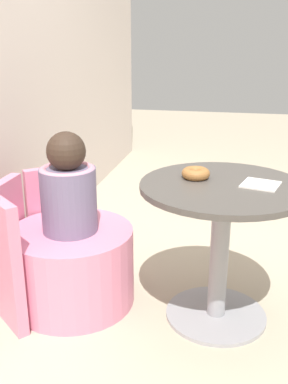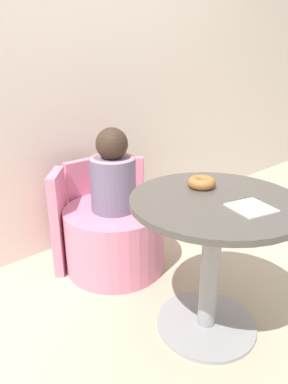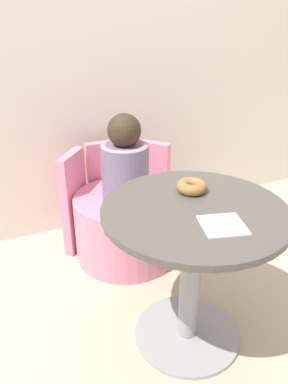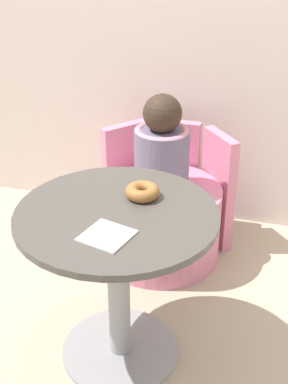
{
  "view_description": "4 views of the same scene",
  "coord_description": "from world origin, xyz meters",
  "px_view_note": "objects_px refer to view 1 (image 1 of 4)",
  "views": [
    {
      "loc": [
        -1.79,
        -0.06,
        1.21
      ],
      "look_at": [
        -0.03,
        0.32,
        0.59
      ],
      "focal_mm": 42.0,
      "sensor_mm": 36.0,
      "label": 1
    },
    {
      "loc": [
        -1.06,
        -0.77,
        1.15
      ],
      "look_at": [
        -0.05,
        0.37,
        0.56
      ],
      "focal_mm": 32.0,
      "sensor_mm": 36.0,
      "label": 2
    },
    {
      "loc": [
        -0.67,
        -1.03,
        1.29
      ],
      "look_at": [
        -0.07,
        0.31,
        0.57
      ],
      "focal_mm": 35.0,
      "sensor_mm": 36.0,
      "label": 3
    },
    {
      "loc": [
        0.49,
        -1.47,
        1.55
      ],
      "look_at": [
        0.01,
        0.27,
        0.57
      ],
      "focal_mm": 50.0,
      "sensor_mm": 36.0,
      "label": 4
    }
  ],
  "objects_px": {
    "tub_chair": "(73,266)",
    "donut": "(196,173)",
    "child_figure": "(68,188)",
    "round_table": "(221,226)"
  },
  "relations": [
    {
      "from": "round_table",
      "to": "tub_chair",
      "type": "bearing_deg",
      "value": 90.59
    },
    {
      "from": "tub_chair",
      "to": "donut",
      "type": "bearing_deg",
      "value": -83.53
    },
    {
      "from": "tub_chair",
      "to": "child_figure",
      "type": "relative_size",
      "value": 1.26
    },
    {
      "from": "tub_chair",
      "to": "donut",
      "type": "xyz_separation_m",
      "value": [
        0.06,
        -0.56,
        0.47
      ]
    },
    {
      "from": "round_table",
      "to": "child_figure",
      "type": "bearing_deg",
      "value": 90.59
    },
    {
      "from": "donut",
      "to": "child_figure",
      "type": "bearing_deg",
      "value": 96.47
    },
    {
      "from": "round_table",
      "to": "child_figure",
      "type": "relative_size",
      "value": 1.52
    },
    {
      "from": "child_figure",
      "to": "round_table",
      "type": "bearing_deg",
      "value": -89.41
    },
    {
      "from": "tub_chair",
      "to": "child_figure",
      "type": "xyz_separation_m",
      "value": [
        0.0,
        0.0,
        0.39
      ]
    },
    {
      "from": "round_table",
      "to": "child_figure",
      "type": "xyz_separation_m",
      "value": [
        -0.01,
        0.68,
        0.13
      ]
    }
  ]
}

